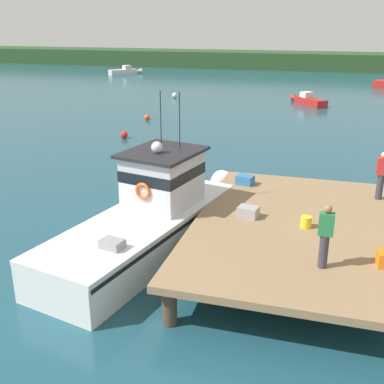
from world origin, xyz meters
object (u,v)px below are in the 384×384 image
(deckhand_further_back, at_px, (381,175))
(mooring_buoy_inshore, at_px, (175,95))
(deckhand_by_the_boat, at_px, (325,235))
(moored_boat_far_right, at_px, (125,71))
(mooring_buoy_channel_marker, at_px, (131,160))
(crate_stack_mid_dock, at_px, (245,180))
(mooring_buoy_outer, at_px, (147,117))
(moored_boat_outer_mooring, at_px, (308,101))
(mooring_buoy_spare_mooring, at_px, (124,135))
(crate_single_by_cleat, at_px, (248,212))
(bait_bucket, at_px, (306,222))
(main_fishing_boat, at_px, (153,216))

(deckhand_further_back, bearing_deg, mooring_buoy_inshore, 120.97)
(deckhand_by_the_boat, xyz_separation_m, deckhand_further_back, (1.68, 5.37, 0.00))
(moored_boat_far_right, height_order, mooring_buoy_channel_marker, moored_boat_far_right)
(mooring_buoy_inshore, bearing_deg, moored_boat_far_right, 125.85)
(crate_stack_mid_dock, bearing_deg, mooring_buoy_outer, 122.43)
(deckhand_by_the_boat, relative_size, moored_boat_far_right, 0.40)
(moored_boat_outer_mooring, relative_size, mooring_buoy_spare_mooring, 8.41)
(deckhand_further_back, bearing_deg, moored_boat_far_right, 123.00)
(moored_boat_far_right, bearing_deg, mooring_buoy_spare_mooring, -66.31)
(crate_single_by_cleat, distance_m, bait_bucket, 1.77)
(crate_stack_mid_dock, bearing_deg, mooring_buoy_channel_marker, 143.02)
(deckhand_by_the_boat, height_order, mooring_buoy_inshore, deckhand_by_the_boat)
(deckhand_by_the_boat, bearing_deg, mooring_buoy_channel_marker, 132.07)
(moored_boat_far_right, bearing_deg, mooring_buoy_inshore, -54.15)
(mooring_buoy_spare_mooring, distance_m, mooring_buoy_channel_marker, 5.53)
(bait_bucket, xyz_separation_m, deckhand_further_back, (2.21, 3.08, 0.69))
(moored_boat_far_right, relative_size, mooring_buoy_spare_mooring, 9.00)
(deckhand_by_the_boat, distance_m, mooring_buoy_channel_marker, 14.56)
(crate_single_by_cleat, bearing_deg, mooring_buoy_outer, 119.57)
(deckhand_by_the_boat, bearing_deg, moored_boat_far_right, 118.63)
(deckhand_by_the_boat, xyz_separation_m, mooring_buoy_spare_mooring, (-12.21, 15.64, -1.83))
(mooring_buoy_outer, bearing_deg, main_fishing_boat, -68.14)
(crate_stack_mid_dock, xyz_separation_m, deckhand_by_the_boat, (2.91, -5.62, 0.69))
(main_fishing_boat, height_order, crate_single_by_cleat, main_fishing_boat)
(crate_stack_mid_dock, height_order, deckhand_further_back, deckhand_further_back)
(mooring_buoy_outer, relative_size, mooring_buoy_inshore, 0.82)
(main_fishing_boat, height_order, mooring_buoy_channel_marker, main_fishing_boat)
(main_fishing_boat, bearing_deg, moored_boat_outer_mooring, 83.60)
(main_fishing_boat, bearing_deg, bait_bucket, -0.00)
(mooring_buoy_spare_mooring, bearing_deg, mooring_buoy_outer, 97.14)
(deckhand_further_back, bearing_deg, crate_stack_mid_dock, 176.84)
(crate_single_by_cleat, distance_m, mooring_buoy_channel_marker, 11.04)
(main_fishing_boat, distance_m, crate_stack_mid_dock, 4.09)
(bait_bucket, bearing_deg, mooring_buoy_outer, 122.99)
(crate_single_by_cleat, height_order, mooring_buoy_channel_marker, crate_single_by_cleat)
(main_fishing_boat, distance_m, mooring_buoy_spare_mooring, 15.07)
(crate_single_by_cleat, xyz_separation_m, crate_stack_mid_dock, (-0.64, 3.01, 0.00))
(main_fishing_boat, bearing_deg, deckhand_further_back, 23.90)
(main_fishing_boat, relative_size, bait_bucket, 29.30)
(deckhand_further_back, xyz_separation_m, mooring_buoy_outer, (-14.61, 16.02, -1.85))
(bait_bucket, xyz_separation_m, moored_boat_far_right, (-26.70, 47.58, -0.97))
(deckhand_further_back, distance_m, mooring_buoy_spare_mooring, 17.37)
(moored_boat_outer_mooring, xyz_separation_m, mooring_buoy_spare_mooring, (-10.22, -15.85, -0.14))
(mooring_buoy_outer, xyz_separation_m, mooring_buoy_channel_marker, (3.25, -10.67, -0.02))
(moored_boat_far_right, bearing_deg, mooring_buoy_outer, -63.34)
(mooring_buoy_inshore, relative_size, mooring_buoy_channel_marker, 1.36)
(crate_stack_mid_dock, xyz_separation_m, mooring_buoy_spare_mooring, (-9.30, 10.02, -1.14))
(main_fishing_boat, relative_size, mooring_buoy_channel_marker, 26.46)
(crate_stack_mid_dock, distance_m, deckhand_by_the_boat, 6.37)
(deckhand_by_the_boat, distance_m, mooring_buoy_spare_mooring, 19.92)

